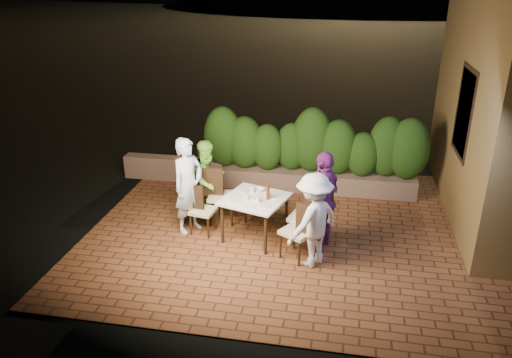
% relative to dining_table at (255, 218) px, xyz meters
% --- Properties ---
extents(ground, '(400.00, 400.00, 0.00)m').
position_rel_dining_table_xyz_m(ground, '(0.59, -0.07, -0.40)').
color(ground, black).
rests_on(ground, ground).
extents(terrace_floor, '(7.00, 6.00, 0.15)m').
position_rel_dining_table_xyz_m(terrace_floor, '(0.59, 0.43, -0.45)').
color(terrace_floor, brown).
rests_on(terrace_floor, ground).
extents(building_wall, '(1.60, 5.00, 5.00)m').
position_rel_dining_table_xyz_m(building_wall, '(4.19, 1.93, 2.12)').
color(building_wall, olive).
rests_on(building_wall, ground).
extents(window_pane, '(0.08, 1.00, 1.40)m').
position_rel_dining_table_xyz_m(window_pane, '(3.41, 1.43, 1.62)').
color(window_pane, black).
rests_on(window_pane, building_wall).
extents(window_frame, '(0.06, 1.15, 1.55)m').
position_rel_dining_table_xyz_m(window_frame, '(3.40, 1.43, 1.62)').
color(window_frame, black).
rests_on(window_frame, building_wall).
extents(planter, '(4.20, 0.55, 0.40)m').
position_rel_dining_table_xyz_m(planter, '(0.79, 2.23, -0.17)').
color(planter, '#775C4B').
rests_on(planter, ground).
extents(hedge, '(4.00, 0.70, 1.10)m').
position_rel_dining_table_xyz_m(hedge, '(0.79, 2.23, 0.57)').
color(hedge, '#1F4312').
rests_on(hedge, planter).
extents(parapet, '(2.20, 0.30, 0.50)m').
position_rel_dining_table_xyz_m(parapet, '(-2.21, 2.23, -0.12)').
color(parapet, '#775C4B').
rests_on(parapet, ground).
extents(hill, '(52.00, 40.00, 22.00)m').
position_rel_dining_table_xyz_m(hill, '(2.59, 59.93, -4.38)').
color(hill, black).
rests_on(hill, ground).
extents(dining_table, '(1.21, 1.21, 0.75)m').
position_rel_dining_table_xyz_m(dining_table, '(0.00, 0.00, 0.00)').
color(dining_table, white).
rests_on(dining_table, ground).
extents(plate_nw, '(0.24, 0.24, 0.01)m').
position_rel_dining_table_xyz_m(plate_nw, '(-0.33, -0.16, 0.38)').
color(plate_nw, white).
rests_on(plate_nw, dining_table).
extents(plate_sw, '(0.24, 0.24, 0.01)m').
position_rel_dining_table_xyz_m(plate_sw, '(-0.19, 0.25, 0.38)').
color(plate_sw, white).
rests_on(plate_sw, dining_table).
extents(plate_ne, '(0.20, 0.20, 0.01)m').
position_rel_dining_table_xyz_m(plate_ne, '(0.19, -0.28, 0.38)').
color(plate_ne, white).
rests_on(plate_ne, dining_table).
extents(plate_se, '(0.21, 0.21, 0.01)m').
position_rel_dining_table_xyz_m(plate_se, '(0.33, 0.09, 0.38)').
color(plate_se, white).
rests_on(plate_se, dining_table).
extents(plate_centre, '(0.24, 0.24, 0.01)m').
position_rel_dining_table_xyz_m(plate_centre, '(0.03, -0.01, 0.38)').
color(plate_centre, white).
rests_on(plate_centre, dining_table).
extents(plate_front, '(0.20, 0.20, 0.01)m').
position_rel_dining_table_xyz_m(plate_front, '(-0.06, -0.34, 0.38)').
color(plate_front, white).
rests_on(plate_front, dining_table).
extents(glass_nw, '(0.06, 0.06, 0.11)m').
position_rel_dining_table_xyz_m(glass_nw, '(-0.12, -0.10, 0.43)').
color(glass_nw, silver).
rests_on(glass_nw, dining_table).
extents(glass_sw, '(0.07, 0.07, 0.11)m').
position_rel_dining_table_xyz_m(glass_sw, '(-0.08, 0.19, 0.43)').
color(glass_sw, silver).
rests_on(glass_sw, dining_table).
extents(glass_ne, '(0.06, 0.06, 0.11)m').
position_rel_dining_table_xyz_m(glass_ne, '(0.08, -0.16, 0.43)').
color(glass_ne, silver).
rests_on(glass_ne, dining_table).
extents(glass_se, '(0.06, 0.06, 0.10)m').
position_rel_dining_table_xyz_m(glass_se, '(0.18, 0.08, 0.42)').
color(glass_se, silver).
rests_on(glass_se, dining_table).
extents(beer_bottle, '(0.06, 0.06, 0.31)m').
position_rel_dining_table_xyz_m(beer_bottle, '(0.22, -0.02, 0.53)').
color(beer_bottle, '#55210E').
rests_on(beer_bottle, dining_table).
extents(bowl, '(0.23, 0.23, 0.04)m').
position_rel_dining_table_xyz_m(bowl, '(0.01, 0.28, 0.40)').
color(bowl, white).
rests_on(bowl, dining_table).
extents(chair_left_front, '(0.46, 0.46, 0.87)m').
position_rel_dining_table_xyz_m(chair_left_front, '(-0.92, 0.03, 0.06)').
color(chair_left_front, black).
rests_on(chair_left_front, ground).
extents(chair_left_back, '(0.51, 0.51, 1.03)m').
position_rel_dining_table_xyz_m(chair_left_back, '(-0.69, 0.51, 0.14)').
color(chair_left_back, black).
rests_on(chair_left_back, ground).
extents(chair_right_front, '(0.61, 0.61, 0.97)m').
position_rel_dining_table_xyz_m(chair_right_front, '(0.77, -0.50, 0.11)').
color(chair_right_front, black).
rests_on(chair_right_front, ground).
extents(chair_right_back, '(0.58, 0.58, 1.03)m').
position_rel_dining_table_xyz_m(chair_right_back, '(0.85, -0.04, 0.14)').
color(chair_right_back, black).
rests_on(chair_right_back, ground).
extents(diner_blue, '(0.67, 0.74, 1.70)m').
position_rel_dining_table_xyz_m(diner_blue, '(-1.17, 0.07, 0.47)').
color(diner_blue, '#C1D9F8').
rests_on(diner_blue, ground).
extents(diner_green, '(0.88, 0.92, 1.49)m').
position_rel_dining_table_xyz_m(diner_green, '(-0.98, 0.61, 0.37)').
color(diner_green, '#7FD442').
rests_on(diner_green, ground).
extents(diner_white, '(1.05, 1.11, 1.51)m').
position_rel_dining_table_xyz_m(diner_white, '(1.02, -0.64, 0.38)').
color(diner_white, white).
rests_on(diner_white, ground).
extents(diner_purple, '(0.71, 1.06, 1.67)m').
position_rel_dining_table_xyz_m(diner_purple, '(1.14, -0.08, 0.46)').
color(diner_purple, '#6C246D').
rests_on(diner_purple, ground).
extents(parapet_lamp, '(0.10, 0.10, 0.14)m').
position_rel_dining_table_xyz_m(parapet_lamp, '(-1.96, 2.23, 0.20)').
color(parapet_lamp, orange).
rests_on(parapet_lamp, parapet).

